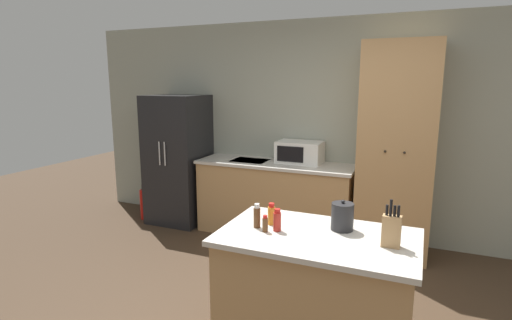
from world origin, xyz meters
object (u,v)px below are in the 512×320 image
fire_extinguisher (144,204)px  knife_block (391,230)px  refrigerator (178,159)px  spice_bottle_green_herb (271,215)px  microwave (300,152)px  pantry_cabinet (397,152)px  spice_bottle_amber_oil (257,216)px  spice_bottle_tall_dark (277,221)px  spice_bottle_short_red (265,224)px  kettle (342,217)px

fire_extinguisher → knife_block: bearing=-29.5°
refrigerator → spice_bottle_green_herb: size_ratio=11.40×
microwave → pantry_cabinet: bearing=-5.5°
spice_bottle_amber_oil → fire_extinguisher: 3.25m
knife_block → refrigerator: bearing=144.4°
spice_bottle_tall_dark → spice_bottle_short_red: size_ratio=1.34×
refrigerator → spice_bottle_tall_dark: (2.17, -2.08, 0.13)m
spice_bottle_short_red → fire_extinguisher: size_ratio=0.23×
spice_bottle_green_herb → spice_bottle_short_red: bearing=-85.4°
pantry_cabinet → spice_bottle_amber_oil: 2.23m
knife_block → spice_bottle_short_red: 0.78m
fire_extinguisher → kettle: bearing=-29.8°
refrigerator → spice_bottle_amber_oil: size_ratio=10.34×
refrigerator → knife_block: (2.88, -2.06, 0.17)m
spice_bottle_short_red → kettle: 0.51m
knife_block → spice_bottle_amber_oil: bearing=-178.9°
refrigerator → kettle: bearing=-36.5°
microwave → spice_bottle_short_red: microwave is taller
microwave → spice_bottle_amber_oil: size_ratio=3.24×
spice_bottle_short_red → pantry_cabinet: bearing=73.3°
microwave → spice_bottle_tall_dark: microwave is taller
microwave → spice_bottle_tall_dark: size_ratio=3.56×
knife_block → kettle: size_ratio=1.42×
microwave → spice_bottle_green_herb: (0.45, -2.12, -0.06)m
spice_bottle_tall_dark → spice_bottle_green_herb: size_ratio=1.00×
spice_bottle_amber_oil → spice_bottle_green_herb: (0.07, 0.09, -0.01)m
pantry_cabinet → kettle: pantry_cabinet is taller
refrigerator → microwave: bearing=4.8°
spice_bottle_tall_dark → kettle: size_ratio=0.73×
pantry_cabinet → microwave: 1.11m
knife_block → kettle: (-0.32, 0.16, -0.01)m
microwave → refrigerator: bearing=-175.2°
spice_bottle_amber_oil → kettle: size_ratio=0.80×
refrigerator → pantry_cabinet: (2.75, 0.03, 0.29)m
refrigerator → pantry_cabinet: bearing=0.6°
spice_bottle_green_herb → fire_extinguisher: (-2.57, 1.82, -0.77)m
refrigerator → fire_extinguisher: size_ratio=3.49×
spice_bottle_green_herb → kettle: bearing=10.5°
spice_bottle_amber_oil → kettle: 0.56m
knife_block → kettle: bearing=152.9°
pantry_cabinet → spice_bottle_short_red: (-0.64, -2.15, -0.17)m
refrigerator → spice_bottle_short_red: refrigerator is taller
knife_block → spice_bottle_tall_dark: bearing=-178.1°
microwave → spice_bottle_green_herb: bearing=-78.0°
knife_block → spice_bottle_green_herb: knife_block is taller
knife_block → spice_bottle_short_red: knife_block is taller
pantry_cabinet → spice_bottle_tall_dark: bearing=-105.3°
spice_bottle_short_red → kettle: bearing=27.1°
spice_bottle_green_herb → fire_extinguisher: bearing=144.7°
spice_bottle_green_herb → microwave: bearing=102.0°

